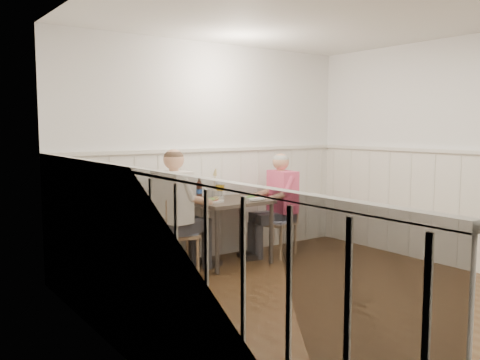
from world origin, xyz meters
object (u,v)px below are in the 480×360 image
Objects in this scene: diner_cream at (175,221)px; grass_vase at (214,184)px; chair_left at (173,232)px; beer_bottle at (199,190)px; man_in_pink at (280,212)px; dining_table at (230,209)px; chair_right at (279,218)px.

diner_cream is 3.82× the size of grass_vase.
diner_cream is (-0.01, -0.07, 0.13)m from chair_left.
grass_vase is (0.24, 0.06, 0.05)m from beer_bottle.
man_in_pink reaches higher than grass_vase.
chair_right reaches higher than dining_table.
diner_cream reaches higher than grass_vase.
beer_bottle is (0.45, 0.19, 0.41)m from chair_left.
chair_left is at bearing 79.24° from diner_cream.
dining_table is at bearing 177.06° from chair_right.
man_in_pink is (0.73, -0.03, -0.10)m from dining_table.
man_in_pink is 0.91m from grass_vase.
chair_left is at bearing 176.24° from chair_right.
diner_cream is at bearing -178.64° from dining_table.
chair_right is 1.43m from chair_left.
dining_table is 1.01× the size of chair_right.
man_in_pink reaches higher than chair_right.
man_in_pink is 5.18× the size of beer_bottle.
diner_cream reaches higher than man_in_pink.
beer_bottle is at bearing 137.06° from dining_table.
grass_vase reaches higher than chair_left.
diner_cream is at bearing -155.11° from grass_vase.
beer_bottle is 0.69× the size of grass_vase.
chair_left is at bearing -159.94° from grass_vase.
diner_cream is at bearing -150.24° from beer_bottle.
grass_vase is (-0.03, 0.31, 0.27)m from dining_table.
chair_left is 0.64m from beer_bottle.
diner_cream is 0.85m from grass_vase.
dining_table is at bearing -42.94° from beer_bottle.
grass_vase is at bearing 156.07° from man_in_pink.
man_in_pink is at bearing 23.95° from chair_right.
chair_right is 0.93m from grass_vase.
diner_cream is (-0.73, -0.02, -0.06)m from dining_table.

